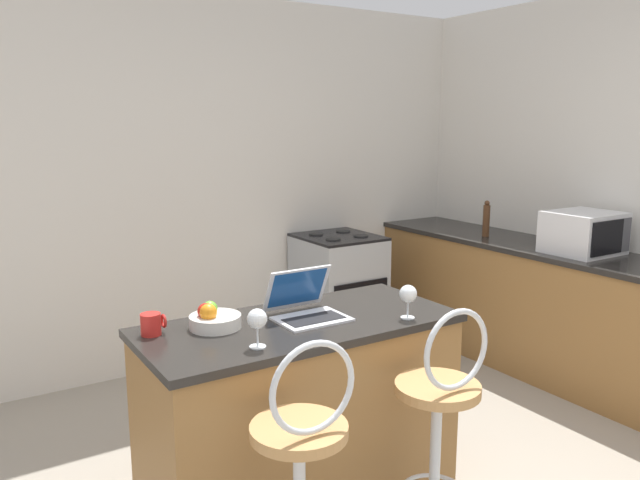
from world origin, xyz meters
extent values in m
cube|color=silver|center=(0.00, 2.75, 1.30)|extent=(12.00, 0.06, 2.60)
cube|color=olive|center=(-0.28, 0.80, 0.43)|extent=(1.35, 0.60, 0.85)
cube|color=black|center=(-0.28, 0.80, 0.87)|extent=(1.38, 0.63, 0.03)
cube|color=olive|center=(2.00, 1.11, 0.43)|extent=(0.59, 3.22, 0.85)
cube|color=black|center=(2.00, 1.11, 0.87)|extent=(0.62, 3.25, 0.03)
cylinder|color=#B7844C|center=(-0.60, 0.27, 0.70)|extent=(0.34, 0.34, 0.04)
torus|color=silver|center=(-0.60, 0.18, 0.89)|extent=(0.32, 0.02, 0.32)
cylinder|color=silver|center=(0.04, 0.27, 0.35)|extent=(0.04, 0.04, 0.68)
cylinder|color=#B7844C|center=(0.04, 0.27, 0.70)|extent=(0.34, 0.34, 0.04)
torus|color=silver|center=(0.04, 0.18, 0.89)|extent=(0.32, 0.02, 0.32)
cube|color=silver|center=(-0.23, 0.79, 0.89)|extent=(0.30, 0.23, 0.01)
cube|color=black|center=(-0.23, 0.77, 0.90)|extent=(0.26, 0.12, 0.00)
cube|color=silver|center=(-0.23, 0.91, 1.00)|extent=(0.30, 0.10, 0.20)
cube|color=#19478C|center=(-0.23, 0.91, 1.01)|extent=(0.27, 0.08, 0.17)
cube|color=silver|center=(2.00, 1.03, 1.03)|extent=(0.44, 0.38, 0.27)
cube|color=black|center=(1.96, 0.83, 1.03)|extent=(0.31, 0.01, 0.22)
cube|color=#4C4C51|center=(2.16, 0.83, 1.03)|extent=(0.09, 0.01, 0.22)
cube|color=#9EA3A8|center=(1.01, 2.41, 0.43)|extent=(0.55, 0.59, 0.87)
cube|color=black|center=(1.01, 2.11, 0.40)|extent=(0.47, 0.01, 0.39)
cube|color=black|center=(1.01, 2.41, 0.88)|extent=(0.55, 0.59, 0.02)
cylinder|color=black|center=(0.88, 2.29, 0.89)|extent=(0.11, 0.11, 0.01)
cylinder|color=black|center=(1.13, 2.29, 0.89)|extent=(0.11, 0.11, 0.01)
cylinder|color=black|center=(0.88, 2.53, 0.89)|extent=(0.11, 0.11, 0.01)
cylinder|color=black|center=(1.13, 2.53, 0.89)|extent=(0.11, 0.11, 0.01)
cylinder|color=silver|center=(-0.63, 0.91, 0.92)|extent=(0.22, 0.22, 0.05)
sphere|color=red|center=(-0.66, 0.93, 0.96)|extent=(0.07, 0.07, 0.07)
sphere|color=orange|center=(-0.66, 0.90, 0.97)|extent=(0.07, 0.07, 0.07)
sphere|color=#66B233|center=(-0.63, 0.95, 0.96)|extent=(0.07, 0.07, 0.07)
cylinder|color=silver|center=(0.14, 0.58, 0.89)|extent=(0.06, 0.06, 0.00)
cylinder|color=silver|center=(0.14, 0.58, 0.93)|extent=(0.01, 0.01, 0.07)
sphere|color=silver|center=(0.14, 0.58, 1.00)|extent=(0.08, 0.08, 0.08)
cylinder|color=red|center=(-0.88, 0.97, 0.93)|extent=(0.08, 0.08, 0.09)
torus|color=red|center=(-0.83, 0.97, 0.94)|extent=(0.01, 0.06, 0.06)
cylinder|color=#4C2D19|center=(1.93, 1.79, 1.01)|extent=(0.05, 0.05, 0.24)
sphere|color=#4C2D19|center=(1.93, 1.79, 1.14)|extent=(0.04, 0.04, 0.04)
cylinder|color=silver|center=(-0.58, 0.61, 0.89)|extent=(0.06, 0.06, 0.00)
cylinder|color=silver|center=(-0.58, 0.61, 0.93)|extent=(0.01, 0.01, 0.08)
sphere|color=silver|center=(-0.58, 0.61, 1.00)|extent=(0.08, 0.08, 0.08)
camera|label=1|loc=(-1.59, -1.42, 1.74)|focal=35.00mm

